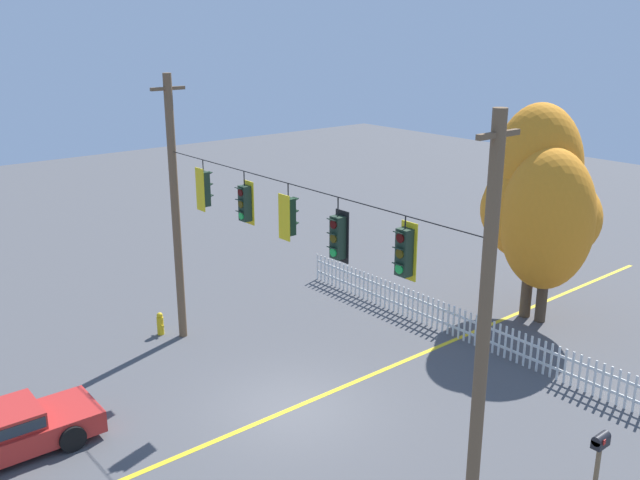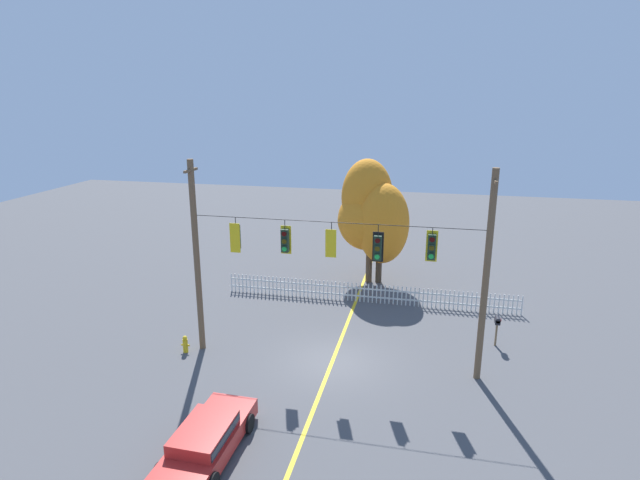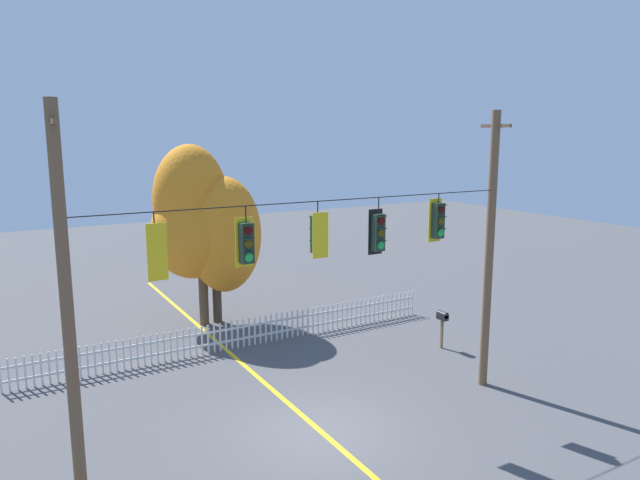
{
  "view_description": "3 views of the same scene",
  "coord_description": "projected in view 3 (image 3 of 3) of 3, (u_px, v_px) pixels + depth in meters",
  "views": [
    {
      "loc": [
        12.97,
        -9.79,
        9.67
      ],
      "look_at": [
        -0.23,
        1.14,
        4.38
      ],
      "focal_mm": 39.03,
      "sensor_mm": 36.0,
      "label": 1
    },
    {
      "loc": [
        3.67,
        -19.18,
        10.91
      ],
      "look_at": [
        -0.77,
        1.15,
        4.98
      ],
      "focal_mm": 29.0,
      "sensor_mm": 36.0,
      "label": 2
    },
    {
      "loc": [
        -7.12,
        -12.32,
        7.67
      ],
      "look_at": [
        0.23,
        0.4,
        5.02
      ],
      "focal_mm": 32.84,
      "sensor_mm": 36.0,
      "label": 3
    }
  ],
  "objects": [
    {
      "name": "traffic_signal_eastbound_side",
      "position": [
        438.0,
        220.0,
        16.3
      ],
      "size": [
        0.43,
        0.38,
        1.37
      ],
      "color": "black"
    },
    {
      "name": "ground",
      "position": [
        320.0,
        431.0,
        15.36
      ],
      "size": [
        80.0,
        80.0,
        0.0
      ],
      "primitive_type": "plane",
      "color": "#4C4C4F"
    },
    {
      "name": "autumn_maple_mid",
      "position": [
        213.0,
        235.0,
        23.43
      ],
      "size": [
        4.21,
        3.68,
        6.07
      ],
      "color": "#473828",
      "rests_on": "ground"
    },
    {
      "name": "signal_support_span",
      "position": [
        320.0,
        273.0,
        14.61
      ],
      "size": [
        11.99,
        1.1,
        8.37
      ],
      "color": "brown",
      "rests_on": "ground"
    },
    {
      "name": "roadside_mailbox",
      "position": [
        442.0,
        318.0,
        21.13
      ],
      "size": [
        0.25,
        0.44,
        1.39
      ],
      "color": "brown",
      "rests_on": "ground"
    },
    {
      "name": "lane_centerline_stripe",
      "position": [
        320.0,
        431.0,
        15.36
      ],
      "size": [
        0.16,
        36.0,
        0.01
      ],
      "primitive_type": "cube",
      "color": "gold",
      "rests_on": "ground"
    },
    {
      "name": "traffic_signal_northbound_secondary",
      "position": [
        156.0,
        251.0,
        12.43
      ],
      "size": [
        0.43,
        0.38,
        1.46
      ],
      "color": "black"
    },
    {
      "name": "white_picket_fence",
      "position": [
        243.0,
        333.0,
        21.36
      ],
      "size": [
        15.73,
        0.06,
        1.05
      ],
      "color": "silver",
      "rests_on": "ground"
    },
    {
      "name": "traffic_signal_northbound_primary",
      "position": [
        246.0,
        243.0,
        13.48
      ],
      "size": [
        0.43,
        0.38,
        1.45
      ],
      "color": "black"
    },
    {
      "name": "traffic_signal_southbound_primary",
      "position": [
        318.0,
        234.0,
        14.39
      ],
      "size": [
        0.43,
        0.38,
        1.39
      ],
      "color": "black"
    },
    {
      "name": "traffic_signal_westbound_side",
      "position": [
        378.0,
        232.0,
        15.33
      ],
      "size": [
        0.43,
        0.38,
        1.53
      ],
      "color": "black"
    },
    {
      "name": "autumn_maple_near_fence",
      "position": [
        191.0,
        220.0,
        23.37
      ],
      "size": [
        3.38,
        3.3,
        7.31
      ],
      "color": "brown",
      "rests_on": "ground"
    }
  ]
}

